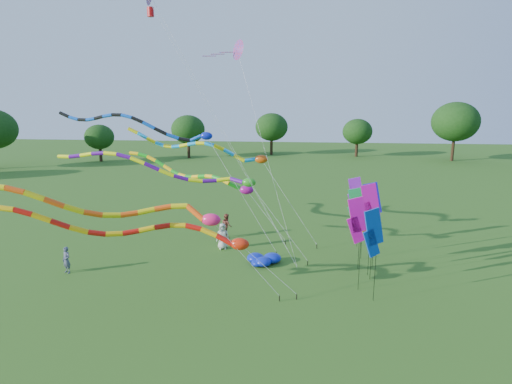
# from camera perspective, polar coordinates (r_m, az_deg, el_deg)

# --- Properties ---
(ground) EXTENTS (160.00, 160.00, 0.00)m
(ground) POSITION_cam_1_polar(r_m,az_deg,el_deg) (21.97, -1.40, -14.44)
(ground) COLOR #265817
(ground) RESTS_ON ground
(tree_ring) EXTENTS (116.85, 114.83, 9.71)m
(tree_ring) POSITION_cam_1_polar(r_m,az_deg,el_deg) (19.90, 3.67, -0.58)
(tree_ring) COLOR #382314
(tree_ring) RESTS_ON ground
(tube_kite_red) EXTENTS (13.39, 2.70, 5.73)m
(tube_kite_red) POSITION_cam_1_polar(r_m,az_deg,el_deg) (21.16, -13.24, -5.20)
(tube_kite_red) COLOR black
(tube_kite_red) RESTS_ON ground
(tube_kite_orange) EXTENTS (13.95, 3.05, 6.85)m
(tube_kite_orange) POSITION_cam_1_polar(r_m,az_deg,el_deg) (20.63, -17.38, -2.09)
(tube_kite_orange) COLOR black
(tube_kite_orange) RESTS_ON ground
(tube_kite_purple) EXTENTS (15.14, 1.21, 7.46)m
(tube_kite_purple) POSITION_cam_1_polar(r_m,az_deg,el_deg) (25.87, -10.99, 2.81)
(tube_kite_purple) COLOR black
(tube_kite_purple) RESTS_ON ground
(tube_kite_blue) EXTENTS (14.52, 1.72, 9.60)m
(tube_kite_blue) POSITION_cam_1_polar(r_m,az_deg,el_deg) (28.27, -14.35, 8.40)
(tube_kite_blue) COLOR black
(tube_kite_blue) RESTS_ON ground
(tube_kite_cyan) EXTENTS (13.48, 2.53, 8.31)m
(tube_kite_cyan) POSITION_cam_1_polar(r_m,az_deg,el_deg) (29.56, -6.18, 5.65)
(tube_kite_cyan) COLOR black
(tube_kite_cyan) RESTS_ON ground
(tube_kite_green) EXTENTS (12.63, 5.07, 6.26)m
(tube_kite_green) POSITION_cam_1_polar(r_m,az_deg,el_deg) (32.09, -7.18, 2.05)
(tube_kite_green) COLOR black
(tube_kite_green) RESTS_ON ground
(delta_kite_high_c) EXTENTS (6.43, 5.74, 14.17)m
(delta_kite_high_c) POSITION_cam_1_polar(r_m,az_deg,el_deg) (28.74, -2.58, 18.43)
(delta_kite_high_c) COLOR black
(delta_kite_high_c) RESTS_ON ground
(banner_pole_magenta_a) EXTENTS (1.15, 0.34, 5.08)m
(banner_pole_magenta_a) POSITION_cam_1_polar(r_m,az_deg,el_deg) (22.44, 13.34, -3.73)
(banner_pole_magenta_a) COLOR black
(banner_pole_magenta_a) RESTS_ON ground
(banner_pole_violet) EXTENTS (1.16, 0.14, 4.84)m
(banner_pole_violet) POSITION_cam_1_polar(r_m,az_deg,el_deg) (29.26, 13.15, -0.45)
(banner_pole_violet) COLOR black
(banner_pole_violet) RESTS_ON ground
(banner_pole_green) EXTENTS (1.16, 0.15, 4.95)m
(banner_pole_green) POSITION_cam_1_polar(r_m,az_deg,el_deg) (25.34, 13.28, -2.18)
(banner_pole_green) COLOR black
(banner_pole_green) RESTS_ON ground
(banner_pole_red) EXTENTS (1.09, 0.55, 4.61)m
(banner_pole_red) POSITION_cam_1_polar(r_m,az_deg,el_deg) (27.00, 13.71, -2.05)
(banner_pole_red) COLOR black
(banner_pole_red) RESTS_ON ground
(banner_pole_orange) EXTENTS (1.12, 0.47, 4.70)m
(banner_pole_orange) POSITION_cam_1_polar(r_m,az_deg,el_deg) (24.58, 14.58, -3.30)
(banner_pole_orange) COLOR black
(banner_pole_orange) RESTS_ON ground
(banner_pole_blue_a) EXTENTS (1.09, 0.56, 4.83)m
(banner_pole_blue_a) POSITION_cam_1_polar(r_m,az_deg,el_deg) (21.41, 15.35, -5.31)
(banner_pole_blue_a) COLOR black
(banner_pole_blue_a) RESTS_ON ground
(banner_pole_blue_b) EXTENTS (1.16, 0.10, 5.24)m
(banner_pole_blue_b) POSITION_cam_1_polar(r_m,az_deg,el_deg) (25.56, 15.16, -1.48)
(banner_pole_blue_b) COLOR black
(banner_pole_blue_b) RESTS_ON ground
(banner_pole_magenta_b) EXTENTS (1.16, 0.21, 5.51)m
(banner_pole_magenta_b) POSITION_cam_1_polar(r_m,az_deg,el_deg) (23.81, 14.92, -1.83)
(banner_pole_magenta_b) COLOR black
(banner_pole_magenta_b) RESTS_ON ground
(blue_nylon_heap) EXTENTS (2.01, 1.83, 0.60)m
(blue_nylon_heap) POSITION_cam_1_polar(r_m,az_deg,el_deg) (26.18, 0.78, -9.25)
(blue_nylon_heap) COLOR #0D22AF
(blue_nylon_heap) RESTS_ON ground
(person_a) EXTENTS (0.97, 0.76, 1.76)m
(person_a) POSITION_cam_1_polar(r_m,az_deg,el_deg) (28.85, -4.48, -5.89)
(person_a) COLOR beige
(person_a) RESTS_ON ground
(person_b) EXTENTS (0.67, 0.58, 1.56)m
(person_b) POSITION_cam_1_polar(r_m,az_deg,el_deg) (27.28, -23.95, -8.29)
(person_b) COLOR #474B63
(person_b) RESTS_ON ground
(person_c) EXTENTS (0.99, 1.06, 1.76)m
(person_c) POSITION_cam_1_polar(r_m,az_deg,el_deg) (31.19, -3.93, -4.47)
(person_c) COLOR brown
(person_c) RESTS_ON ground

